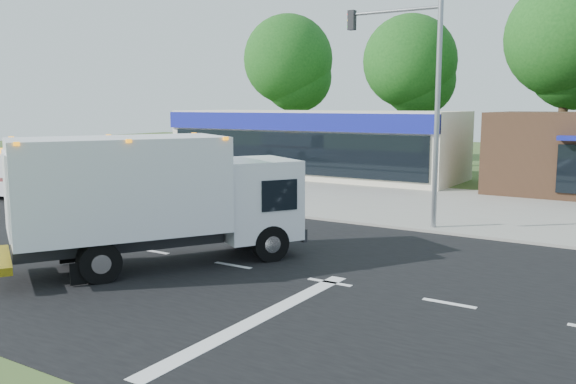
{
  "coord_description": "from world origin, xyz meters",
  "views": [
    {
      "loc": [
        9.93,
        -12.84,
        4.36
      ],
      "look_at": [
        -0.01,
        2.81,
        1.7
      ],
      "focal_mm": 38.0,
      "sensor_mm": 36.0,
      "label": 1
    }
  ],
  "objects_px": {
    "emergency_worker": "(16,215)",
    "ems_box_truck": "(153,192)",
    "ambulance_van": "(9,173)",
    "traffic_signal_pole": "(420,88)"
  },
  "relations": [
    {
      "from": "emergency_worker",
      "to": "ems_box_truck",
      "type": "bearing_deg",
      "value": -34.36
    },
    {
      "from": "ems_box_truck",
      "to": "ambulance_van",
      "type": "height_order",
      "value": "ems_box_truck"
    },
    {
      "from": "ems_box_truck",
      "to": "emergency_worker",
      "type": "distance_m",
      "value": 5.64
    },
    {
      "from": "ems_box_truck",
      "to": "traffic_signal_pole",
      "type": "bearing_deg",
      "value": 5.31
    },
    {
      "from": "emergency_worker",
      "to": "ambulance_van",
      "type": "relative_size",
      "value": 0.38
    },
    {
      "from": "ambulance_van",
      "to": "emergency_worker",
      "type": "bearing_deg",
      "value": -34.72
    },
    {
      "from": "ems_box_truck",
      "to": "ambulance_van",
      "type": "relative_size",
      "value": 1.62
    },
    {
      "from": "ems_box_truck",
      "to": "emergency_worker",
      "type": "height_order",
      "value": "ems_box_truck"
    },
    {
      "from": "ems_box_truck",
      "to": "emergency_worker",
      "type": "bearing_deg",
      "value": 125.7
    },
    {
      "from": "traffic_signal_pole",
      "to": "ambulance_van",
      "type": "bearing_deg",
      "value": -169.7
    }
  ]
}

